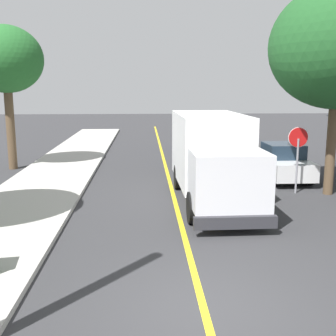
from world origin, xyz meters
TOP-DOWN VIEW (x-y plane):
  - ground_plane at (0.00, 0.00)m, footprint 120.00×120.00m
  - centre_line_yellow at (0.00, 10.00)m, footprint 0.16×56.00m
  - box_truck at (1.37, 7.74)m, footprint 2.55×7.23m
  - parked_car_near at (2.29, 14.99)m, footprint 1.88×4.43m
  - parked_car_mid at (2.53, 20.70)m, footprint 1.95×4.46m
  - parked_van_across at (5.20, 11.38)m, footprint 1.83×4.41m
  - stop_sign at (4.94, 8.75)m, footprint 0.80×0.10m
  - street_tree_down_block at (-7.97, 14.55)m, footprint 3.69×3.69m

SIDE VIEW (x-z plane):
  - ground_plane at x=0.00m, z-range 0.00..0.00m
  - centre_line_yellow at x=0.00m, z-range 0.00..0.01m
  - parked_car_near at x=2.29m, z-range -0.04..1.63m
  - parked_car_mid at x=2.53m, z-range -0.04..1.63m
  - parked_van_across at x=5.20m, z-range -0.04..1.63m
  - box_truck at x=1.37m, z-range 0.17..3.37m
  - stop_sign at x=4.94m, z-range 0.53..3.18m
  - street_tree_down_block at x=-7.97m, z-range 1.89..9.11m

